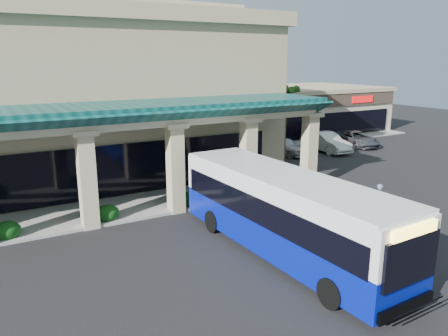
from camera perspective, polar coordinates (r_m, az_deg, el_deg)
ground at (r=20.69m, az=7.49°, el=-8.49°), size 110.00×110.00×0.00m
main_building at (r=31.41m, az=-23.23°, el=8.87°), size 30.80×14.80×11.35m
arcade at (r=22.78m, az=-19.64°, el=0.44°), size 30.00×6.20×5.70m
strip_mall at (r=49.43m, az=7.42°, el=7.58°), size 22.50×12.50×4.90m
palm_0 at (r=33.35m, az=7.91°, el=5.98°), size 2.40×2.40×6.60m
palm_1 at (r=36.37m, az=6.25°, el=6.05°), size 2.40×2.40×5.80m
broadleaf_tree at (r=39.54m, az=-0.42°, el=6.04°), size 2.60×2.60×4.81m
transit_bus at (r=18.04m, az=7.84°, el=-6.12°), size 3.24×12.30×3.41m
pedestrian at (r=23.60m, az=19.61°, el=-4.05°), size 0.51×0.70×1.78m
car_silver at (r=37.31m, az=7.80°, el=2.86°), size 2.67×4.70×1.51m
car_white at (r=39.33m, az=13.18°, el=3.33°), size 2.12×5.23×1.69m
car_red at (r=41.77m, az=13.66°, el=3.62°), size 2.22×4.54×1.27m
car_gray at (r=42.52m, az=16.85°, el=3.68°), size 3.16×5.36×1.40m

